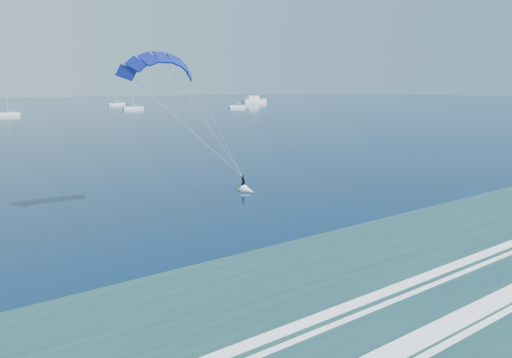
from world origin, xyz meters
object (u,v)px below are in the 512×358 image
object	(u,v)px
sailboat_4	(117,104)
sailboat_3	(8,114)
kitesurfer_rig	(206,123)
sailboat_6	(237,106)
motor_yacht	(254,100)
sailboat_5	(133,108)

from	to	relation	value
sailboat_4	sailboat_3	bearing A→B (deg)	-133.17
kitesurfer_rig	sailboat_3	world-z (taller)	kitesurfer_rig
sailboat_4	sailboat_6	size ratio (longest dim) A/B	1.00
motor_yacht	sailboat_6	world-z (taller)	sailboat_6
kitesurfer_rig	sailboat_4	distance (m)	225.37
sailboat_4	sailboat_5	xyz separation A→B (m)	(-7.97, -47.96, 0.00)
kitesurfer_rig	sailboat_5	world-z (taller)	kitesurfer_rig
kitesurfer_rig	sailboat_5	distance (m)	177.18
sailboat_5	kitesurfer_rig	bearing A→B (deg)	-107.74
sailboat_3	sailboat_4	distance (m)	89.69
kitesurfer_rig	sailboat_4	size ratio (longest dim) A/B	1.34
sailboat_3	sailboat_6	xyz separation A→B (m)	(100.25, 2.13, 0.01)
kitesurfer_rig	sailboat_5	size ratio (longest dim) A/B	1.29
sailboat_3	sailboat_6	bearing A→B (deg)	1.22
sailboat_6	sailboat_4	bearing A→B (deg)	121.57
kitesurfer_rig	sailboat_3	xyz separation A→B (m)	(0.55, 151.18, -6.93)
motor_yacht	sailboat_5	bearing A→B (deg)	-161.82
kitesurfer_rig	sailboat_6	distance (m)	183.61
motor_yacht	sailboat_3	world-z (taller)	sailboat_3
sailboat_4	sailboat_5	bearing A→B (deg)	-99.44
kitesurfer_rig	motor_yacht	xyz separation A→B (m)	(141.24, 197.30, -5.86)
sailboat_6	sailboat_3	bearing A→B (deg)	-178.78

